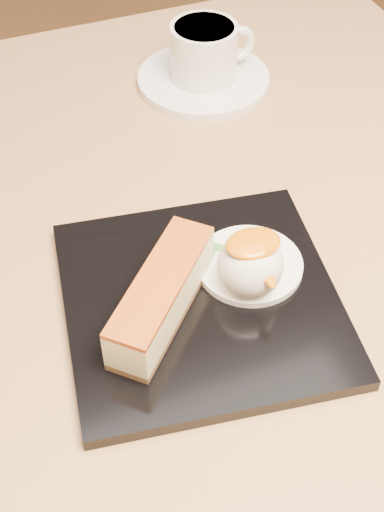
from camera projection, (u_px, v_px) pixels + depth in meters
name	position (u px, v px, depth m)	size (l,w,h in m)	color
table	(177.00, 339.00, 0.76)	(0.80, 0.80, 0.72)	black
dessert_plate	(201.00, 301.00, 0.58)	(0.22, 0.22, 0.01)	black
cheesecake	(162.00, 296.00, 0.55)	(0.12, 0.12, 0.04)	brown
cream_smear	(249.00, 265.00, 0.60)	(0.09, 0.09, 0.01)	white
ice_cream_scoop	(250.00, 265.00, 0.57)	(0.05, 0.05, 0.05)	white
mango_sauce	(253.00, 243.00, 0.55)	(0.04, 0.03, 0.01)	#D86B06
mint_sprig	(206.00, 251.00, 0.61)	(0.03, 0.02, 0.00)	green
saucer	(203.00, 80.00, 0.81)	(0.15, 0.15, 0.01)	white
coffee_cup	(205.00, 50.00, 0.78)	(0.10, 0.07, 0.06)	white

